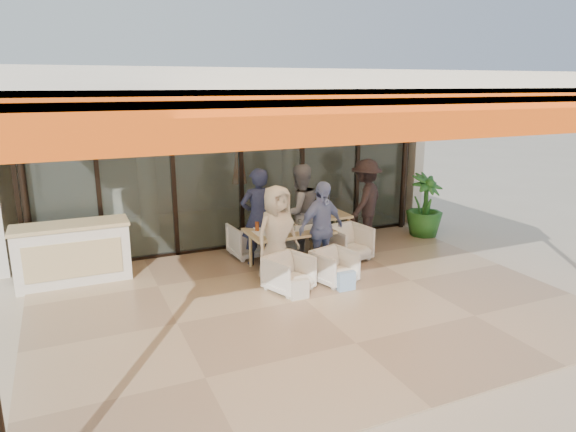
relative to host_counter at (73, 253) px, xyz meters
name	(u,v)px	position (x,y,z in m)	size (l,w,h in m)	color
ground	(306,301)	(3.24, -2.30, -0.53)	(70.00, 70.00, 0.00)	#C6B293
terrace_floor	(306,301)	(3.24, -2.30, -0.53)	(8.00, 6.00, 0.01)	tan
terrace_structure	(316,86)	(3.24, -2.56, 2.72)	(8.00, 6.00, 3.40)	silver
glass_storefront	(241,171)	(3.24, 0.70, 1.07)	(8.08, 0.10, 3.20)	#9EADA3
interior_block	(209,129)	(3.24, 3.02, 1.70)	(9.05, 3.62, 3.52)	silver
host_counter	(73,253)	(0.00, 0.00, 0.00)	(1.85, 0.65, 1.04)	silver
dining_table	(288,233)	(3.58, -0.86, 0.16)	(1.50, 0.90, 0.93)	tan
chair_far_left	(249,239)	(3.17, 0.09, -0.17)	(0.71, 0.66, 0.73)	white
chair_far_right	(289,237)	(4.01, 0.09, -0.23)	(0.58, 0.55, 0.60)	white
chair_near_left	(289,272)	(3.17, -1.81, -0.20)	(0.65, 0.61, 0.67)	white
chair_near_right	(335,265)	(4.01, -1.81, -0.21)	(0.63, 0.59, 0.64)	white
diner_navy	(258,217)	(3.17, -0.41, 0.38)	(0.66, 0.44, 1.82)	#1B1D3B
diner_grey	(299,212)	(4.01, -0.41, 0.39)	(0.89, 0.69, 1.84)	slate
diner_cream	(277,234)	(3.17, -1.31, 0.30)	(0.81, 0.53, 1.67)	beige
diner_periwinkle	(321,228)	(4.01, -1.31, 0.30)	(0.98, 0.41, 1.67)	#788AC8
tote_bag_cream	(299,290)	(3.17, -2.21, -0.36)	(0.30, 0.10, 0.34)	silver
tote_bag_blue	(346,282)	(4.01, -2.21, -0.36)	(0.30, 0.10, 0.34)	#99BFD8
side_table	(330,219)	(4.82, -0.13, 0.11)	(0.70, 0.70, 0.74)	tan
side_chair	(348,241)	(4.82, -0.88, -0.16)	(0.73, 0.68, 0.75)	white
standing_woman	(365,201)	(5.71, -0.04, 0.36)	(1.16, 0.66, 1.79)	black
potted_palm	(425,206)	(7.15, -0.18, 0.17)	(0.78, 0.78, 1.40)	#1E5919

